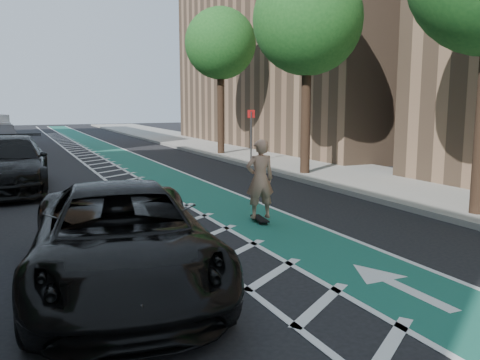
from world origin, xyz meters
TOP-DOWN VIEW (x-y plane):
  - ground at (0.00, 0.00)m, footprint 120.00×120.00m
  - bike_lane at (3.00, 10.00)m, footprint 2.00×90.00m
  - buffer_strip at (1.50, 10.00)m, footprint 1.40×90.00m
  - sidewalk_right at (9.50, 10.00)m, footprint 5.00×90.00m
  - curb_right at (7.05, 10.00)m, footprint 0.12×90.00m
  - tree_r_c at (7.90, 8.00)m, footprint 4.20×4.20m
  - tree_r_d at (7.90, 16.00)m, footprint 4.20×4.20m
  - sign_post at (7.60, 12.00)m, footprint 0.35×0.08m
  - skateboard at (2.96, 1.98)m, footprint 0.34×0.81m
  - skateboarder at (2.96, 1.98)m, footprint 0.74×0.54m
  - suv_near at (-0.89, -0.96)m, footprint 3.29×5.92m
  - suv_far at (-2.40, 9.25)m, footprint 2.83×6.10m
  - car_grey at (-2.66, 27.95)m, footprint 1.90×4.28m
  - barrel_b at (-1.98, 9.50)m, footprint 0.64×0.64m

SIDE VIEW (x-z plane):
  - ground at x=0.00m, z-range 0.00..0.00m
  - buffer_strip at x=1.50m, z-range 0.00..0.01m
  - bike_lane at x=3.00m, z-range 0.00..0.01m
  - sidewalk_right at x=9.50m, z-range 0.00..0.15m
  - curb_right at x=7.05m, z-range 0.00..0.16m
  - skateboard at x=2.96m, z-range 0.03..0.14m
  - barrel_b at x=-1.98m, z-range -0.02..0.85m
  - car_grey at x=-2.66m, z-range 0.00..1.37m
  - suv_near at x=-0.89m, z-range 0.00..1.57m
  - suv_far at x=-2.40m, z-range 0.00..1.72m
  - skateboarder at x=2.96m, z-range 0.11..1.97m
  - sign_post at x=7.60m, z-range 0.11..2.59m
  - tree_r_c at x=7.90m, z-range 1.82..9.72m
  - tree_r_d at x=7.90m, z-range 1.82..9.72m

